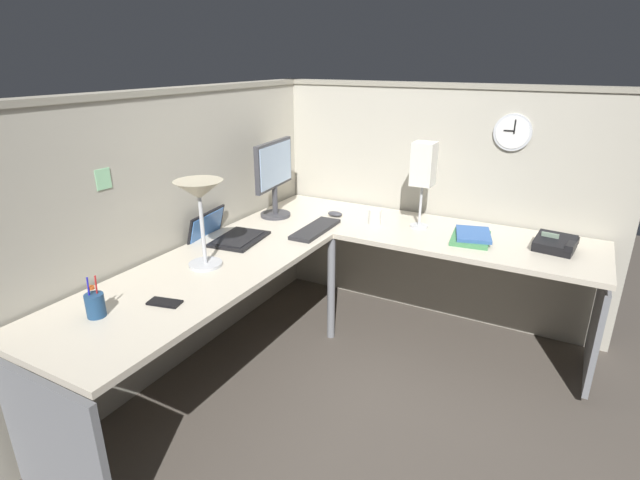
{
  "coord_description": "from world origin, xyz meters",
  "views": [
    {
      "loc": [
        -2.32,
        -1.11,
        1.73
      ],
      "look_at": [
        -0.14,
        0.08,
        0.79
      ],
      "focal_mm": 27.32,
      "sensor_mm": 36.0,
      "label": 1
    }
  ],
  "objects_px": {
    "laptop": "(225,234)",
    "book_stack": "(472,237)",
    "monitor": "(274,173)",
    "desk_lamp_dome": "(200,197)",
    "coffee_mug": "(375,217)",
    "wall_clock": "(513,132)",
    "cell_phone": "(165,303)",
    "office_phone": "(556,244)",
    "keyboard": "(316,229)",
    "computer_mouse": "(335,214)",
    "pen_cup": "(95,305)",
    "desk_lamp_paper": "(423,167)"
  },
  "relations": [
    {
      "from": "cell_phone",
      "to": "keyboard",
      "type": "bearing_deg",
      "value": -19.02
    },
    {
      "from": "monitor",
      "to": "desk_lamp_dome",
      "type": "xyz_separation_m",
      "value": [
        -0.86,
        -0.14,
        0.07
      ]
    },
    {
      "from": "computer_mouse",
      "to": "desk_lamp_paper",
      "type": "relative_size",
      "value": 0.2
    },
    {
      "from": "monitor",
      "to": "wall_clock",
      "type": "distance_m",
      "value": 1.49
    },
    {
      "from": "computer_mouse",
      "to": "pen_cup",
      "type": "distance_m",
      "value": 1.69
    },
    {
      "from": "laptop",
      "to": "keyboard",
      "type": "xyz_separation_m",
      "value": [
        0.37,
        -0.4,
        -0.01
      ]
    },
    {
      "from": "cell_phone",
      "to": "book_stack",
      "type": "relative_size",
      "value": 0.45
    },
    {
      "from": "cell_phone",
      "to": "wall_clock",
      "type": "xyz_separation_m",
      "value": [
        1.81,
        -1.09,
        0.57
      ]
    },
    {
      "from": "keyboard",
      "to": "pen_cup",
      "type": "relative_size",
      "value": 2.39
    },
    {
      "from": "monitor",
      "to": "book_stack",
      "type": "relative_size",
      "value": 1.58
    },
    {
      "from": "laptop",
      "to": "wall_clock",
      "type": "distance_m",
      "value": 1.82
    },
    {
      "from": "monitor",
      "to": "desk_lamp_paper",
      "type": "xyz_separation_m",
      "value": [
        0.25,
        -0.91,
        0.09
      ]
    },
    {
      "from": "keyboard",
      "to": "desk_lamp_dome",
      "type": "xyz_separation_m",
      "value": [
        -0.73,
        0.24,
        0.35
      ]
    },
    {
      "from": "laptop",
      "to": "coffee_mug",
      "type": "bearing_deg",
      "value": -45.07
    },
    {
      "from": "computer_mouse",
      "to": "office_phone",
      "type": "height_order",
      "value": "office_phone"
    },
    {
      "from": "computer_mouse",
      "to": "desk_lamp_paper",
      "type": "distance_m",
      "value": 0.67
    },
    {
      "from": "coffee_mug",
      "to": "pen_cup",
      "type": "bearing_deg",
      "value": 161.62
    },
    {
      "from": "book_stack",
      "to": "computer_mouse",
      "type": "bearing_deg",
      "value": 88.56
    },
    {
      "from": "cell_phone",
      "to": "book_stack",
      "type": "height_order",
      "value": "book_stack"
    },
    {
      "from": "computer_mouse",
      "to": "book_stack",
      "type": "distance_m",
      "value": 0.9
    },
    {
      "from": "desk_lamp_paper",
      "to": "desk_lamp_dome",
      "type": "bearing_deg",
      "value": 145.21
    },
    {
      "from": "book_stack",
      "to": "wall_clock",
      "type": "height_order",
      "value": "wall_clock"
    },
    {
      "from": "keyboard",
      "to": "monitor",
      "type": "bearing_deg",
      "value": 69.51
    },
    {
      "from": "computer_mouse",
      "to": "cell_phone",
      "type": "distance_m",
      "value": 1.46
    },
    {
      "from": "office_phone",
      "to": "book_stack",
      "type": "distance_m",
      "value": 0.45
    },
    {
      "from": "cell_phone",
      "to": "wall_clock",
      "type": "relative_size",
      "value": 0.65
    },
    {
      "from": "monitor",
      "to": "keyboard",
      "type": "bearing_deg",
      "value": -109.13
    },
    {
      "from": "keyboard",
      "to": "cell_phone",
      "type": "height_order",
      "value": "keyboard"
    },
    {
      "from": "pen_cup",
      "to": "desk_lamp_paper",
      "type": "height_order",
      "value": "desk_lamp_paper"
    },
    {
      "from": "computer_mouse",
      "to": "wall_clock",
      "type": "xyz_separation_m",
      "value": [
        0.36,
        -1.0,
        0.56
      ]
    },
    {
      "from": "office_phone",
      "to": "desk_lamp_paper",
      "type": "relative_size",
      "value": 0.43
    },
    {
      "from": "computer_mouse",
      "to": "cell_phone",
      "type": "relative_size",
      "value": 0.72
    },
    {
      "from": "cell_phone",
      "to": "desk_lamp_paper",
      "type": "distance_m",
      "value": 1.69
    },
    {
      "from": "wall_clock",
      "to": "desk_lamp_dome",
      "type": "bearing_deg",
      "value": 139.36
    },
    {
      "from": "book_stack",
      "to": "cell_phone",
      "type": "bearing_deg",
      "value": 145.2
    },
    {
      "from": "desk_lamp_dome",
      "to": "wall_clock",
      "type": "bearing_deg",
      "value": -40.64
    },
    {
      "from": "keyboard",
      "to": "book_stack",
      "type": "xyz_separation_m",
      "value": [
        0.3,
        -0.88,
        0.01
      ]
    },
    {
      "from": "desk_lamp_paper",
      "to": "coffee_mug",
      "type": "bearing_deg",
      "value": 106.04
    },
    {
      "from": "laptop",
      "to": "book_stack",
      "type": "height_order",
      "value": "laptop"
    },
    {
      "from": "desk_lamp_dome",
      "to": "book_stack",
      "type": "bearing_deg",
      "value": -47.29
    },
    {
      "from": "laptop",
      "to": "desk_lamp_dome",
      "type": "height_order",
      "value": "desk_lamp_dome"
    },
    {
      "from": "desk_lamp_dome",
      "to": "pen_cup",
      "type": "relative_size",
      "value": 2.47
    },
    {
      "from": "laptop",
      "to": "coffee_mug",
      "type": "xyz_separation_m",
      "value": [
        0.67,
        -0.67,
        0.02
      ]
    },
    {
      "from": "laptop",
      "to": "office_phone",
      "type": "height_order",
      "value": "laptop"
    },
    {
      "from": "wall_clock",
      "to": "coffee_mug",
      "type": "bearing_deg",
      "value": 118.08
    },
    {
      "from": "laptop",
      "to": "computer_mouse",
      "type": "height_order",
      "value": "laptop"
    },
    {
      "from": "keyboard",
      "to": "desk_lamp_paper",
      "type": "bearing_deg",
      "value": -56.1
    },
    {
      "from": "keyboard",
      "to": "desk_lamp_paper",
      "type": "relative_size",
      "value": 0.81
    },
    {
      "from": "coffee_mug",
      "to": "wall_clock",
      "type": "distance_m",
      "value": 0.96
    },
    {
      "from": "desk_lamp_paper",
      "to": "wall_clock",
      "type": "bearing_deg",
      "value": -55.63
    }
  ]
}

